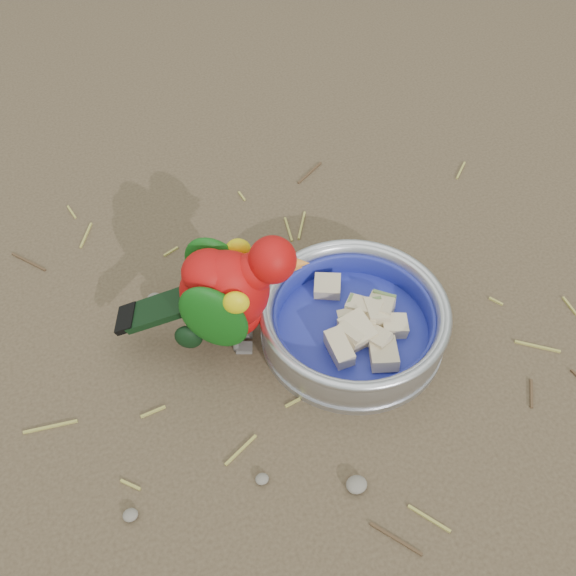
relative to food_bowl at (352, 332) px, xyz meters
name	(u,v)px	position (x,y,z in m)	size (l,w,h in m)	color
ground	(340,389)	(-0.04, -0.07, -0.01)	(60.00, 60.00, 0.00)	#4D3E2C
food_bowl	(352,332)	(0.00, 0.00, 0.00)	(0.24, 0.24, 0.02)	#B2B2BA
bowl_wall	(354,318)	(0.00, 0.00, 0.03)	(0.24, 0.24, 0.04)	#B2B2BA
fruit_wedges	(353,321)	(0.00, 0.00, 0.02)	(0.14, 0.14, 0.03)	#CBB68E
lory_parrot	(229,299)	(-0.15, 0.04, 0.08)	(0.10, 0.22, 0.18)	#A80A09
ground_debris	(354,338)	(0.00, -0.01, -0.01)	(0.90, 0.80, 0.01)	#9E9542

